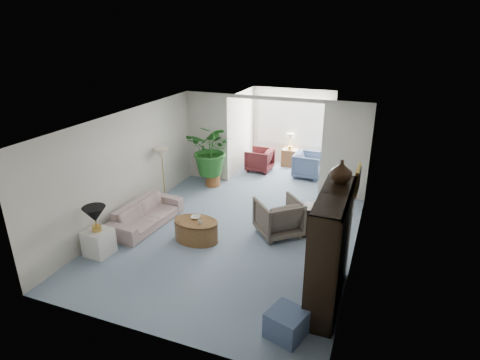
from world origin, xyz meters
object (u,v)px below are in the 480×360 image
at_px(coffee_cup, 200,222).
at_px(entertainment_cabinet, 330,250).
at_px(sunroom_chair_blue, 308,165).
at_px(wingback_chair, 278,217).
at_px(sunroom_table, 289,158).
at_px(sofa, 147,214).
at_px(end_table, 99,242).
at_px(sunroom_chair_maroon, 259,160).
at_px(table_lamp, 95,214).
at_px(coffee_table, 196,230).
at_px(framed_picture, 358,180).
at_px(cabinet_urn, 341,171).
at_px(ottoman, 287,324).
at_px(floor_lamp, 162,154).
at_px(plant_pot, 213,180).
at_px(side_table_dark, 314,220).
at_px(coffee_bowl, 196,217).

relative_size(coffee_cup, entertainment_cabinet, 0.05).
xyz_separation_m(entertainment_cabinet, sunroom_chair_blue, (-1.46, 5.45, -0.59)).
xyz_separation_m(wingback_chair, sunroom_table, (-0.87, 4.36, -0.13)).
distance_m(sofa, end_table, 1.36).
bearing_deg(sunroom_table, sunroom_chair_blue, -45.00).
bearing_deg(sunroom_chair_maroon, sunroom_table, 136.60).
height_order(end_table, table_lamp, table_lamp).
height_order(coffee_table, sunroom_chair_maroon, sunroom_chair_maroon).
relative_size(table_lamp, coffee_table, 0.46).
relative_size(framed_picture, entertainment_cabinet, 0.26).
relative_size(cabinet_urn, ottoman, 0.71).
bearing_deg(sofa, coffee_table, -94.01).
bearing_deg(floor_lamp, plant_pot, 61.35).
bearing_deg(side_table_dark, coffee_table, -152.20).
height_order(table_lamp, sunroom_chair_blue, table_lamp).
bearing_deg(sunroom_chair_blue, coffee_bowl, 163.37).
distance_m(coffee_table, coffee_bowl, 0.27).
height_order(coffee_bowl, sunroom_table, sunroom_table).
distance_m(table_lamp, ottoman, 4.12).
relative_size(plant_pot, sunroom_table, 0.73).
bearing_deg(framed_picture, sunroom_chair_blue, 111.63).
bearing_deg(wingback_chair, framed_picture, 116.53).
height_order(sunroom_chair_maroon, sunroom_table, sunroom_chair_maroon).
bearing_deg(side_table_dark, floor_lamp, 174.83).
height_order(wingback_chair, sunroom_table, wingback_chair).
xyz_separation_m(framed_picture, ottoman, (-0.63, -2.19, -1.50)).
distance_m(end_table, coffee_bowl, 1.95).
relative_size(side_table_dark, sunroom_chair_blue, 0.81).
height_order(framed_picture, floor_lamp, framed_picture).
bearing_deg(floor_lamp, wingback_chair, -11.54).
xyz_separation_m(framed_picture, table_lamp, (-4.61, -1.39, -0.83)).
distance_m(end_table, entertainment_cabinet, 4.44).
xyz_separation_m(table_lamp, coffee_bowl, (1.48, 1.26, -0.39)).
xyz_separation_m(floor_lamp, sunroom_chair_blue, (3.07, 2.96, -0.89)).
xyz_separation_m(framed_picture, floor_lamp, (-4.76, 1.30, -0.45)).
xyz_separation_m(table_lamp, cabinet_urn, (4.38, 0.69, 1.21)).
bearing_deg(sunroom_chair_maroon, wingback_chair, 25.82).
bearing_deg(plant_pot, wingback_chair, -39.20).
relative_size(wingback_chair, sunroom_chair_blue, 1.10).
relative_size(entertainment_cabinet, sunroom_chair_maroon, 2.51).
height_order(framed_picture, plant_pot, framed_picture).
bearing_deg(coffee_bowl, entertainment_cabinet, -20.22).
bearing_deg(cabinet_urn, table_lamp, -171.03).
distance_m(cabinet_urn, sunroom_chair_maroon, 6.02).
distance_m(sofa, sunroom_chair_blue, 5.08).
bearing_deg(sunroom_chair_maroon, framed_picture, 38.44).
bearing_deg(coffee_cup, wingback_chair, 35.33).
relative_size(coffee_cup, sunroom_table, 0.17).
height_order(sofa, floor_lamp, floor_lamp).
bearing_deg(ottoman, wingback_chair, 108.23).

